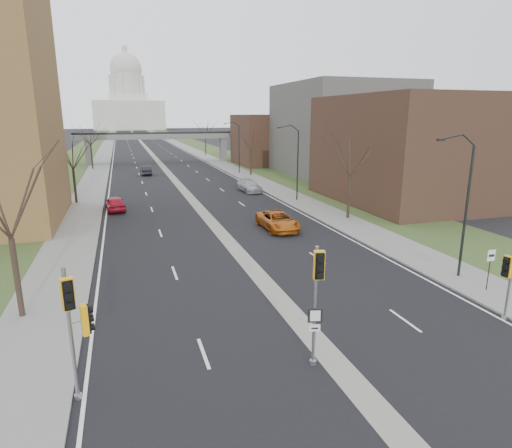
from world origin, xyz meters
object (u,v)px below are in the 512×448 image
car_left_far (146,170)px  car_right_mid (249,186)px  car_right_near (278,221)px  signal_pole_median (317,287)px  signal_pole_left (75,316)px  car_left_near (115,203)px  speed_limit_sign (490,262)px

car_left_far → car_right_mid: (12.06, -21.19, 0.02)m
car_right_near → signal_pole_median: bearing=-106.8°
signal_pole_left → car_left_near: 32.58m
car_left_far → car_right_near: 41.56m
signal_pole_left → signal_pole_median: signal_pole_median is taller
car_left_near → car_left_far: car_left_near is taller
car_right_near → car_left_far: bearing=102.0°
speed_limit_sign → car_right_mid: speed_limit_sign is taller
speed_limit_sign → car_left_near: bearing=127.3°
signal_pole_left → car_right_near: bearing=39.7°
car_left_far → car_right_near: (8.96, -40.58, 0.03)m
car_left_far → car_right_near: car_right_near is taller
signal_pole_left → speed_limit_sign: size_ratio=2.08×
car_left_near → car_right_mid: (16.89, 6.97, -0.01)m
signal_pole_left → car_left_near: size_ratio=1.08×
signal_pole_left → car_right_near: signal_pole_left is taller
speed_limit_sign → car_left_near: (-20.41, 29.02, -0.98)m
car_right_mid → car_left_far: bearing=114.4°
signal_pole_left → car_right_mid: size_ratio=0.93×
signal_pole_median → speed_limit_sign: signal_pole_median is taller
speed_limit_sign → car_right_near: 17.89m
signal_pole_left → car_left_near: bearing=74.4°
signal_pole_median → car_right_near: (6.07, 20.69, -2.70)m
car_left_near → car_right_near: (13.79, -12.43, 0.00)m
signal_pole_median → speed_limit_sign: 13.44m
signal_pole_median → car_left_far: bearing=107.1°
car_left_near → car_right_mid: 18.27m
car_left_near → speed_limit_sign: bearing=118.8°
signal_pole_left → car_right_near: size_ratio=0.88×
signal_pole_left → car_left_near: (0.87, 32.48, -2.46)m
car_right_mid → signal_pole_median: bearing=-108.2°
signal_pole_median → car_left_far: (-2.89, 61.27, -2.74)m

